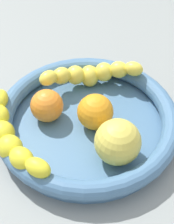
{
  "coord_description": "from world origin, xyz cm",
  "views": [
    {
      "loc": [
        38.17,
        -14.62,
        49.97
      ],
      "look_at": [
        0.0,
        0.0,
        7.53
      ],
      "focal_mm": 54.95,
      "sensor_mm": 36.0,
      "label": 1
    }
  ],
  "objects_px": {
    "banana_draped_left": "(10,137)",
    "banana_draped_right": "(90,74)",
    "orange_mid_left": "(47,106)",
    "apple_yellow": "(118,142)",
    "fruit_bowl": "(87,120)",
    "orange_front": "(95,112)"
  },
  "relations": [
    {
      "from": "fruit_bowl",
      "to": "banana_draped_right",
      "type": "relative_size",
      "value": 1.6
    },
    {
      "from": "fruit_bowl",
      "to": "apple_yellow",
      "type": "xyz_separation_m",
      "value": [
        0.08,
        0.02,
        0.03
      ]
    },
    {
      "from": "banana_draped_right",
      "to": "apple_yellow",
      "type": "xyz_separation_m",
      "value": [
        0.18,
        -0.02,
        0.0
      ]
    },
    {
      "from": "fruit_bowl",
      "to": "orange_front",
      "type": "relative_size",
      "value": 5.13
    },
    {
      "from": "orange_mid_left",
      "to": "apple_yellow",
      "type": "height_order",
      "value": "apple_yellow"
    },
    {
      "from": "banana_draped_right",
      "to": "apple_yellow",
      "type": "bearing_deg",
      "value": -7.27
    },
    {
      "from": "orange_mid_left",
      "to": "apple_yellow",
      "type": "relative_size",
      "value": 0.78
    },
    {
      "from": "banana_draped_right",
      "to": "apple_yellow",
      "type": "height_order",
      "value": "apple_yellow"
    },
    {
      "from": "banana_draped_left",
      "to": "orange_mid_left",
      "type": "distance_m",
      "value": 0.09
    },
    {
      "from": "apple_yellow",
      "to": "orange_mid_left",
      "type": "bearing_deg",
      "value": -147.59
    },
    {
      "from": "banana_draped_left",
      "to": "orange_front",
      "type": "distance_m",
      "value": 0.15
    },
    {
      "from": "banana_draped_right",
      "to": "orange_mid_left",
      "type": "xyz_separation_m",
      "value": [
        0.05,
        -0.1,
        -0.0
      ]
    },
    {
      "from": "banana_draped_left",
      "to": "banana_draped_right",
      "type": "bearing_deg",
      "value": 118.74
    },
    {
      "from": "banana_draped_left",
      "to": "apple_yellow",
      "type": "relative_size",
      "value": 2.87
    },
    {
      "from": "orange_front",
      "to": "banana_draped_right",
      "type": "bearing_deg",
      "value": 163.61
    },
    {
      "from": "orange_front",
      "to": "orange_mid_left",
      "type": "bearing_deg",
      "value": -122.47
    },
    {
      "from": "fruit_bowl",
      "to": "banana_draped_left",
      "type": "xyz_separation_m",
      "value": [
        0.01,
        -0.14,
        0.02
      ]
    },
    {
      "from": "banana_draped_left",
      "to": "fruit_bowl",
      "type": "bearing_deg",
      "value": 92.68
    },
    {
      "from": "orange_mid_left",
      "to": "apple_yellow",
      "type": "xyz_separation_m",
      "value": [
        0.12,
        0.08,
        0.01
      ]
    },
    {
      "from": "banana_draped_right",
      "to": "banana_draped_left",
      "type": "bearing_deg",
      "value": -61.26
    },
    {
      "from": "fruit_bowl",
      "to": "banana_draped_right",
      "type": "xyz_separation_m",
      "value": [
        -0.09,
        0.04,
        0.02
      ]
    },
    {
      "from": "orange_mid_left",
      "to": "apple_yellow",
      "type": "bearing_deg",
      "value": 32.41
    }
  ]
}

